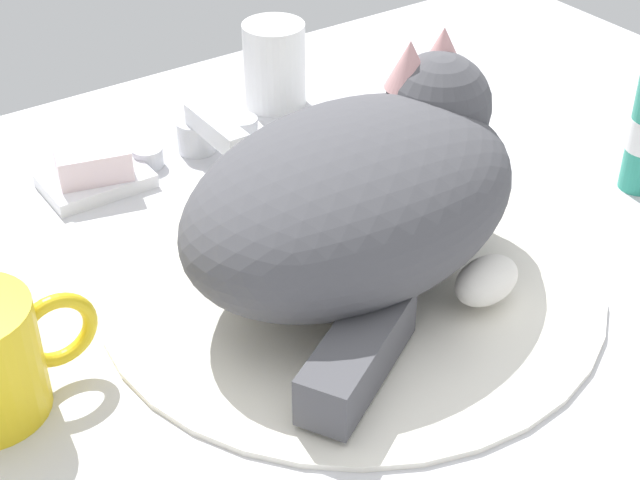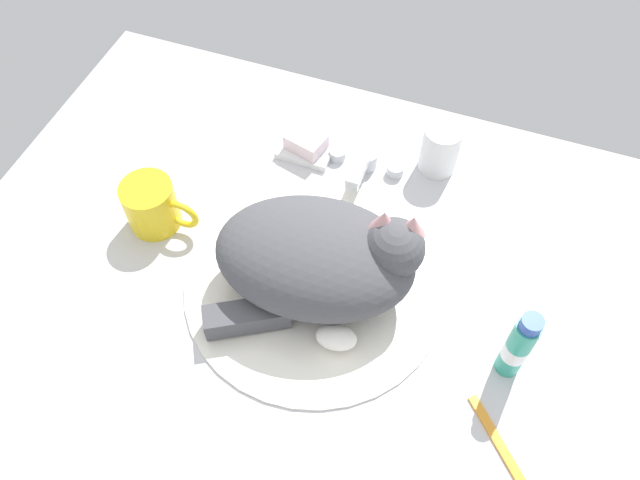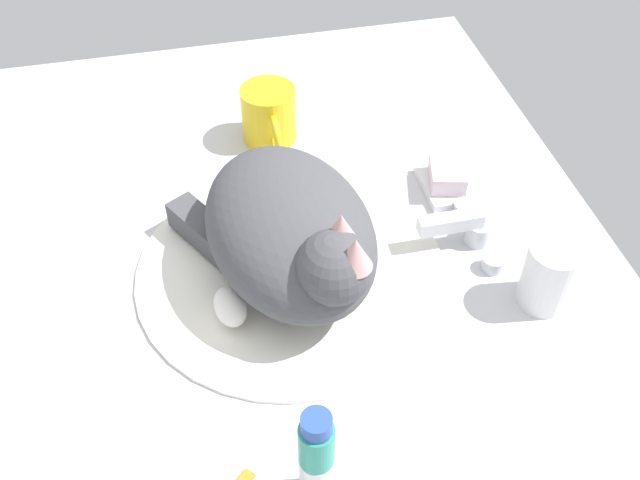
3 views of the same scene
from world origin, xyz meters
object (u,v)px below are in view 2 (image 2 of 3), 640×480
at_px(cat, 321,258).
at_px(toothbrush, 506,453).
at_px(soap_bar, 306,142).
at_px(faucet, 364,162).
at_px(rinse_cup, 440,149).
at_px(coffee_mug, 153,206).
at_px(toothpaste_bottle, 518,347).

distance_m(cat, toothbrush, 0.34).
distance_m(soap_bar, toothbrush, 0.56).
height_order(faucet, cat, cat).
bearing_deg(rinse_cup, cat, -109.71).
bearing_deg(coffee_mug, rinse_cup, 34.43).
xyz_separation_m(coffee_mug, toothbrush, (0.58, -0.17, -0.04)).
relative_size(coffee_mug, rinse_cup, 1.40).
bearing_deg(soap_bar, coffee_mug, -127.51).
distance_m(faucet, rinse_cup, 0.12).
relative_size(faucet, toothpaste_bottle, 0.95).
relative_size(faucet, coffee_mug, 1.07).
distance_m(coffee_mug, toothpaste_bottle, 0.56).
bearing_deg(coffee_mug, soap_bar, 52.49).
height_order(soap_bar, toothpaste_bottle, toothpaste_bottle).
bearing_deg(coffee_mug, toothpaste_bottle, -5.48).
distance_m(cat, coffee_mug, 0.28).
relative_size(cat, soap_bar, 4.86).
relative_size(soap_bar, toothpaste_bottle, 0.46).
bearing_deg(coffee_mug, cat, -4.39).
height_order(cat, coffee_mug, cat).
xyz_separation_m(faucet, toothpaste_bottle, (0.29, -0.26, 0.04)).
bearing_deg(rinse_cup, coffee_mug, -145.57).
distance_m(toothpaste_bottle, toothbrush, 0.13).
height_order(cat, soap_bar, cat).
distance_m(faucet, toothpaste_bottle, 0.39).
bearing_deg(toothpaste_bottle, coffee_mug, 174.52).
relative_size(rinse_cup, soap_bar, 1.37).
distance_m(coffee_mug, rinse_cup, 0.46).
height_order(rinse_cup, toothpaste_bottle, toothpaste_bottle).
relative_size(cat, coffee_mug, 2.52).
relative_size(coffee_mug, toothpaste_bottle, 0.89).
relative_size(faucet, soap_bar, 2.07).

